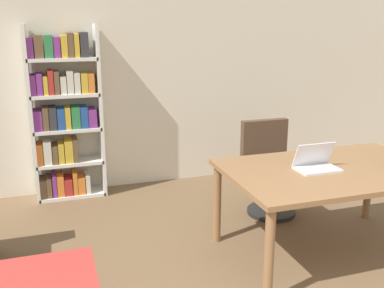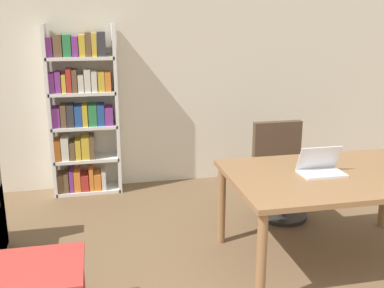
% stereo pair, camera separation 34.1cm
% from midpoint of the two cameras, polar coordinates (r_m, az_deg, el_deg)
% --- Properties ---
extents(wall_back, '(8.00, 0.06, 2.70)m').
position_cam_midpoint_polar(wall_back, '(5.28, -1.68, 9.30)').
color(wall_back, beige).
rests_on(wall_back, ground_plane).
extents(desk, '(1.73, 1.10, 0.76)m').
position_cam_midpoint_polar(desk, '(3.78, 20.43, -4.67)').
color(desk, olive).
rests_on(desk, ground_plane).
extents(laptop, '(0.34, 0.22, 0.22)m').
position_cam_midpoint_polar(laptop, '(3.69, 18.61, -2.92)').
color(laptop, silver).
rests_on(laptop, desk).
extents(office_chair, '(0.52, 0.52, 0.94)m').
position_cam_midpoint_polar(office_chair, '(4.61, 13.37, -3.77)').
color(office_chair, black).
rests_on(office_chair, ground_plane).
extents(side_table_blue, '(0.61, 0.54, 0.48)m').
position_cam_midpoint_polar(side_table_blue, '(2.95, -16.32, -16.05)').
color(side_table_blue, '#B2332D').
rests_on(side_table_blue, ground_plane).
extents(bookshelf, '(0.75, 0.28, 1.88)m').
position_cam_midpoint_polar(bookshelf, '(5.08, -12.03, 3.79)').
color(bookshelf, white).
rests_on(bookshelf, ground_plane).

